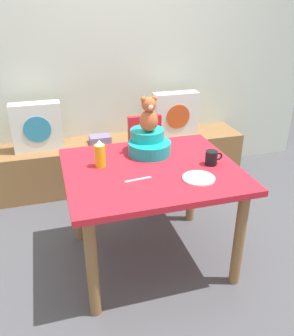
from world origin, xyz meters
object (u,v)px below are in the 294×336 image
dining_table (151,182)px  ketchup_bottle (100,154)px  pillow_floral_left (37,127)px  dinner_plate_near (199,178)px  highchair (148,149)px  infant_seat_teal (149,143)px  coffee_mug (212,158)px  teddy_bear (149,115)px  book_stack (100,139)px  pillow_floral_right (176,115)px

dining_table → ketchup_bottle: bearing=160.4°
pillow_floral_left → dinner_plate_near: size_ratio=2.20×
highchair → ketchup_bottle: bearing=-127.6°
dinner_plate_near → infant_seat_teal: bearing=110.4°
pillow_floral_left → coffee_mug: size_ratio=3.67×
pillow_floral_left → ketchup_bottle: 1.18m
teddy_bear → book_stack: bearing=101.3°
teddy_bear → pillow_floral_left: bearing=128.1°
pillow_floral_right → coffee_mug: 1.30m
book_stack → dining_table: size_ratio=0.18×
pillow_floral_right → book_stack: size_ratio=2.20×
book_stack → teddy_bear: size_ratio=0.80×
pillow_floral_right → dining_table: (-0.62, -1.21, -0.05)m
pillow_floral_right → teddy_bear: (-0.57, -0.97, 0.34)m
book_stack → ketchup_bottle: 1.18m
pillow_floral_right → dining_table: bearing=-117.1°
highchair → infant_seat_teal: (-0.16, -0.55, 0.29)m
dining_table → infant_seat_teal: infant_seat_teal is taller
pillow_floral_right → coffee_mug: size_ratio=3.67×
infant_seat_teal → coffee_mug: size_ratio=2.75×
coffee_mug → dining_table: bearing=170.7°
pillow_floral_left → teddy_bear: teddy_bear is taller
pillow_floral_left → book_stack: size_ratio=2.20×
dining_table → infant_seat_teal: bearing=77.4°
pillow_floral_right → highchair: (-0.41, -0.42, -0.16)m
dining_table → coffee_mug: coffee_mug is taller
pillow_floral_left → coffee_mug: 1.69m
highchair → teddy_bear: teddy_bear is taller
teddy_bear → coffee_mug: (0.34, -0.30, -0.23)m
dining_table → highchair: 0.83m
ketchup_bottle → pillow_floral_right: bearing=49.7°
ketchup_bottle → dinner_plate_near: (0.54, -0.35, -0.08)m
pillow_floral_right → teddy_bear: bearing=-120.3°
dining_table → dinner_plate_near: dinner_plate_near is taller
book_stack → pillow_floral_left: bearing=-177.9°
ketchup_bottle → infant_seat_teal: bearing=19.3°
pillow_floral_right → highchair: 0.60m
pillow_floral_right → dinner_plate_near: size_ratio=2.20×
highchair → teddy_bear: (-0.16, -0.55, 0.50)m
book_stack → dining_table: 1.25m
pillow_floral_left → pillow_floral_right: same height
pillow_floral_left → dining_table: pillow_floral_left is taller
infant_seat_teal → dinner_plate_near: 0.51m
ketchup_bottle → book_stack: bearing=81.4°
infant_seat_teal → pillow_floral_right: bearing=59.7°
coffee_mug → dinner_plate_near: (-0.16, -0.17, -0.04)m
dining_table → pillow_floral_right: bearing=62.9°
ketchup_bottle → coffee_mug: (0.71, -0.18, -0.04)m
dining_table → ketchup_bottle: (-0.31, 0.11, 0.20)m
pillow_floral_left → ketchup_bottle: (0.40, -1.10, 0.15)m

